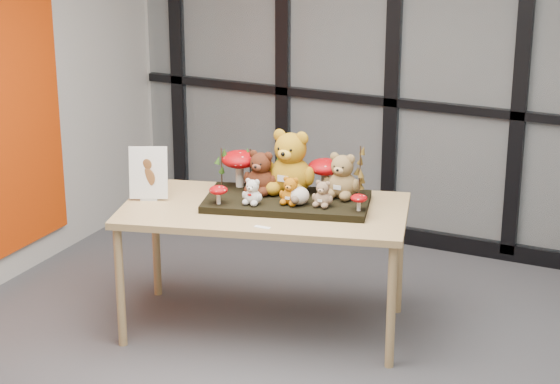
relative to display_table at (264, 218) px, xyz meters
The scene contains 22 objects.
room_shell 1.39m from the display_table, 50.92° to the right, with size 5.00×5.00×5.00m.
glass_partition 1.94m from the display_table, 69.59° to the left, with size 4.90×0.06×2.78m.
display_table is the anchor object (origin of this frame).
diorama_tray 0.16m from the display_table, 41.93° to the left, with size 0.95×0.47×0.04m, color black.
bear_pooh_yellow 0.38m from the display_table, 69.84° to the left, with size 0.32×0.29×0.42m, color #AE7B14, non-canonical shape.
bear_brown_medium 0.29m from the display_table, 122.84° to the left, with size 0.22×0.19×0.28m, color #461D0F, non-canonical shape.
bear_tan_back 0.52m from the display_table, 33.59° to the left, with size 0.22×0.20×0.29m, color olive, non-canonical shape.
bear_small_yellow 0.26m from the display_table, ahead, with size 0.14×0.12×0.18m, color #AF5D0A, non-canonical shape.
bear_white_bow 0.21m from the display_table, 113.35° to the right, with size 0.13×0.11×0.17m, color silver, non-canonical shape.
bear_beige_small 0.40m from the display_table, ahead, with size 0.13×0.12×0.17m, color #8E6F51, non-canonical shape.
plush_cream_hedgehog 0.27m from the display_table, ahead, with size 0.09×0.08×0.11m, color beige, non-canonical shape.
mushroom_back_left 0.38m from the display_table, 145.27° to the left, with size 0.22×0.22×0.24m, color #920408, non-canonical shape.
mushroom_back_right 0.45m from the display_table, 48.26° to the left, with size 0.20×0.20×0.22m, color #920408, non-canonical shape.
mushroom_front_left 0.32m from the display_table, 142.40° to the right, with size 0.11×0.11×0.12m, color #920408, non-canonical shape.
mushroom_front_right 0.58m from the display_table, ahead, with size 0.10×0.10×0.11m, color #920408, non-canonical shape.
sprig_green_far_left 0.42m from the display_table, 163.08° to the left, with size 0.05×0.05×0.25m, color #10330B, non-canonical shape.
sprig_green_mid_left 0.35m from the display_table, 133.95° to the left, with size 0.05×0.05×0.24m, color #10330B, non-canonical shape.
sprig_dry_far_right 0.62m from the display_table, 32.45° to the left, with size 0.05×0.05×0.31m, color brown, non-canonical shape.
sprig_dry_mid_right 0.59m from the display_table, 19.69° to the left, with size 0.05×0.05×0.21m, color brown, non-canonical shape.
sprig_green_centre 0.32m from the display_table, 92.94° to the left, with size 0.05×0.05×0.19m, color #10330B, non-canonical shape.
sign_holder 0.73m from the display_table, 166.21° to the right, with size 0.23×0.15×0.32m.
label_card 0.34m from the display_table, 65.76° to the right, with size 0.09×0.03×0.00m, color white.
Camera 1 is at (1.81, -4.21, 2.74)m, focal length 65.00 mm.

